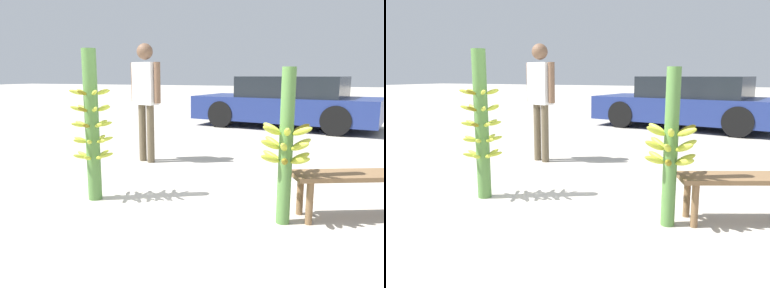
{
  "view_description": "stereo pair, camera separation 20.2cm",
  "coord_description": "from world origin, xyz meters",
  "views": [
    {
      "loc": [
        1.29,
        -2.56,
        1.24
      ],
      "look_at": [
        0.09,
        0.56,
        0.63
      ],
      "focal_mm": 35.0,
      "sensor_mm": 36.0,
      "label": 1
    },
    {
      "loc": [
        1.48,
        -2.48,
        1.24
      ],
      "look_at": [
        0.09,
        0.56,
        0.63
      ],
      "focal_mm": 35.0,
      "sensor_mm": 36.0,
      "label": 2
    }
  ],
  "objects": [
    {
      "name": "market_bench",
      "position": [
        1.53,
        0.89,
        0.34
      ],
      "size": [
        1.23,
        0.79,
        0.41
      ],
      "rotation": [
        0.0,
        0.0,
        0.42
      ],
      "color": "brown",
      "rests_on": "ground_plane"
    },
    {
      "name": "vendor_person",
      "position": [
        -1.24,
        2.18,
        1.02
      ],
      "size": [
        0.56,
        0.28,
        1.68
      ],
      "rotation": [
        0.0,
        0.0,
        2.81
      ],
      "color": "brown",
      "rests_on": "ground_plane"
    },
    {
      "name": "banana_stalk_left",
      "position": [
        -0.94,
        0.49,
        0.75
      ],
      "size": [
        0.4,
        0.41,
        1.49
      ],
      "color": "#4C7A38",
      "rests_on": "ground_plane"
    },
    {
      "name": "parked_car",
      "position": [
        0.19,
        6.66,
        0.59
      ],
      "size": [
        4.46,
        2.43,
        1.21
      ],
      "rotation": [
        0.0,
        0.0,
        1.41
      ],
      "color": "navy",
      "rests_on": "ground_plane"
    },
    {
      "name": "banana_stalk_center",
      "position": [
        0.92,
        0.54,
        0.66
      ],
      "size": [
        0.44,
        0.46,
        1.31
      ],
      "color": "#4C7A38",
      "rests_on": "ground_plane"
    },
    {
      "name": "ground_plane",
      "position": [
        0.0,
        0.0,
        0.0
      ],
      "size": [
        80.0,
        80.0,
        0.0
      ],
      "primitive_type": "plane",
      "color": "#B2AA9E"
    }
  ]
}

